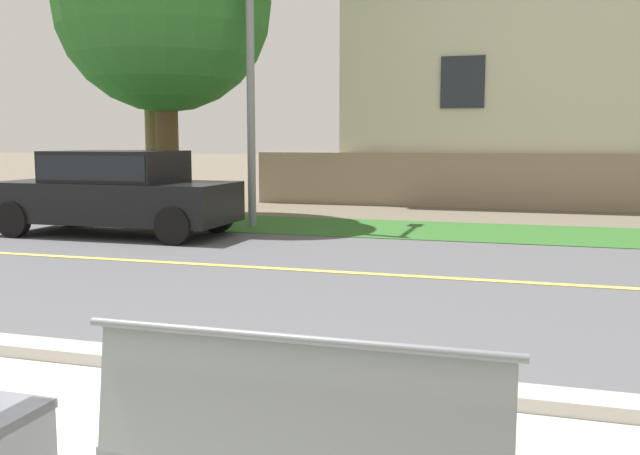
# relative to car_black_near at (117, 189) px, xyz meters

# --- Properties ---
(ground_plane) EXTENTS (140.00, 140.00, 0.00)m
(ground_plane) POSITION_rel_car_black_near_xyz_m (5.27, -0.90, -0.85)
(ground_plane) COLOR #665B4C
(curb_edge) EXTENTS (44.00, 0.30, 0.11)m
(curb_edge) POSITION_rel_car_black_near_xyz_m (5.27, -6.55, -0.80)
(curb_edge) COLOR #ADA89E
(curb_edge) RESTS_ON ground_plane
(street_asphalt) EXTENTS (52.00, 8.00, 0.01)m
(street_asphalt) POSITION_rel_car_black_near_xyz_m (5.27, -2.40, -0.85)
(street_asphalt) COLOR #515156
(street_asphalt) RESTS_ON ground_plane
(road_centre_line) EXTENTS (48.00, 0.14, 0.01)m
(road_centre_line) POSITION_rel_car_black_near_xyz_m (5.27, -2.40, -0.84)
(road_centre_line) COLOR #E0CC4C
(road_centre_line) RESTS_ON ground_plane
(far_verge_grass) EXTENTS (48.00, 2.80, 0.02)m
(far_verge_grass) POSITION_rel_car_black_near_xyz_m (5.27, 2.27, -0.85)
(far_verge_grass) COLOR #2D6026
(far_verge_grass) RESTS_ON ground_plane
(car_black_near) EXTENTS (4.30, 1.86, 1.54)m
(car_black_near) POSITION_rel_car_black_near_xyz_m (0.00, 0.00, 0.00)
(car_black_near) COLOR black
(car_black_near) RESTS_ON ground_plane
(streetlamp) EXTENTS (0.24, 2.10, 7.65)m
(streetlamp) POSITION_rel_car_black_near_xyz_m (1.89, 2.06, 3.49)
(streetlamp) COLOR gray
(streetlamp) RESTS_ON ground_plane
(garden_wall) EXTENTS (13.00, 0.36, 1.40)m
(garden_wall) POSITION_rel_car_black_near_xyz_m (6.50, 7.17, -0.15)
(garden_wall) COLOR gray
(garden_wall) RESTS_ON ground_plane
(house_across_street) EXTENTS (12.71, 6.91, 6.39)m
(house_across_street) POSITION_rel_car_black_near_xyz_m (8.14, 10.36, 2.39)
(house_across_street) COLOR beige
(house_across_street) RESTS_ON ground_plane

